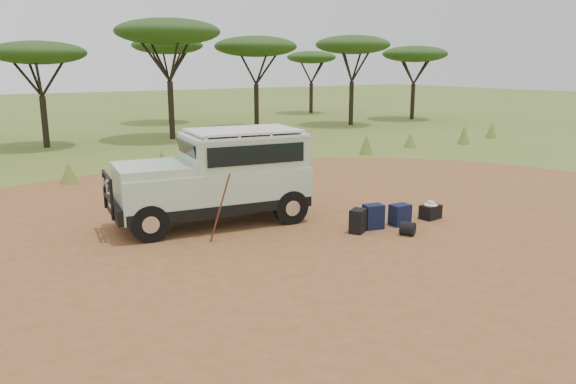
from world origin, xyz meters
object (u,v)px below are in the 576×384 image
walking_staff (220,208)px  backpack_olive (400,215)px  hard_case (430,212)px  duffel_navy (400,215)px  backpack_navy (373,217)px  safari_vehicle (219,179)px  backpack_black (358,221)px

walking_staff → backpack_olive: size_ratio=3.49×
backpack_olive → hard_case: bearing=-23.3°
walking_staff → duffel_navy: 4.36m
backpack_navy → hard_case: backpack_navy is taller
safari_vehicle → duffel_navy: 4.43m
safari_vehicle → backpack_olive: (3.57, -2.50, -0.86)m
backpack_black → backpack_olive: backpack_black is taller
safari_vehicle → backpack_navy: bearing=-32.8°
walking_staff → duffel_navy: (4.15, -1.22, -0.50)m
safari_vehicle → backpack_navy: 3.78m
hard_case → walking_staff: bearing=160.8°
walking_staff → backpack_black: (2.92, -1.13, -0.48)m
walking_staff → backpack_navy: size_ratio=2.67×
hard_case → duffel_navy: bearing=173.7°
walking_staff → backpack_navy: (3.42, -1.09, -0.46)m
backpack_navy → duffel_navy: backpack_navy is taller
backpack_navy → backpack_black: bearing=-161.8°
duffel_navy → walking_staff: bearing=167.4°
backpack_olive → backpack_navy: bearing=157.0°
safari_vehicle → walking_staff: 1.53m
hard_case → backpack_olive: bearing=169.6°
backpack_olive → backpack_black: bearing=160.5°
duffel_navy → backpack_olive: bearing=51.0°
walking_staff → backpack_black: walking_staff is taller
backpack_black → backpack_olive: 1.30m
backpack_navy → duffel_navy: size_ratio=1.14×
safari_vehicle → backpack_olive: bearing=-26.5°
safari_vehicle → backpack_olive: 4.44m
walking_staff → backpack_black: bearing=-90.4°
walking_staff → safari_vehicle: bearing=-4.7°
backpack_navy → walking_staff: bearing=175.8°
duffel_navy → hard_case: duffel_navy is taller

